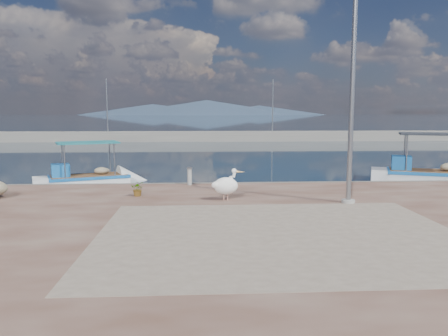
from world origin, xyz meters
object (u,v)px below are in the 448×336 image
pelican (226,185)px  bollard_near (190,175)px  boat_right (431,178)px  lamp_post (352,103)px  boat_left (88,181)px

pelican → bollard_near: bearing=101.6°
boat_right → pelican: (-10.76, -6.39, 0.79)m
lamp_post → bollard_near: bearing=144.1°
boat_left → bollard_near: (4.97, -3.11, 0.71)m
pelican → lamp_post: bearing=-19.3°
pelican → boat_right: bearing=20.2°
lamp_post → bollard_near: size_ratio=9.36×
boat_right → lamp_post: (-6.71, -7.02, 3.57)m
boat_right → bollard_near: boat_right is taller
boat_left → bollard_near: 5.90m
boat_right → pelican: 12.54m
boat_left → bollard_near: boat_left is taller
boat_left → lamp_post: 13.01m
pelican → lamp_post: 4.96m
boat_right → pelican: boat_right is taller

